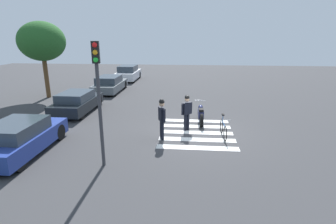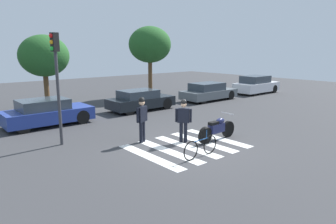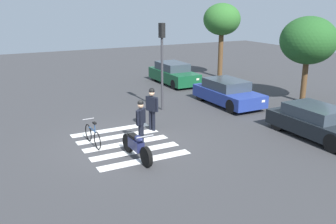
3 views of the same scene
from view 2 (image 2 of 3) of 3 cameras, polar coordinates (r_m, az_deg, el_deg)
ground_plane at (r=12.05m, az=3.43°, el=-6.41°), size 60.00×60.00×0.00m
police_motorcycle at (r=12.86m, az=9.13°, el=-3.17°), size 2.20×0.62×1.07m
leaning_bicycle at (r=10.84m, az=6.14°, el=-6.42°), size 1.71×0.46×1.01m
officer_on_foot at (r=12.34m, az=2.90°, el=-1.05°), size 0.49×0.51×1.77m
officer_by_motorcycle at (r=12.34m, az=-4.87°, el=-0.76°), size 0.65×0.37×1.86m
crosswalk_stripes at (r=12.05m, az=3.43°, el=-6.39°), size 4.05×3.45×0.01m
car_blue_hatchback at (r=16.32m, az=-21.63°, el=-0.10°), size 4.19×1.89×1.33m
car_black_suv at (r=19.09m, az=-5.17°, el=2.20°), size 4.15×1.82×1.27m
car_grey_coupe at (r=22.94m, az=7.53°, el=3.74°), size 4.46×1.88×1.31m
car_white_van at (r=27.45m, az=16.07°, el=4.86°), size 4.35×1.88×1.53m
traffic_light_pole at (r=12.45m, az=-20.07°, el=7.13°), size 0.35×0.29×4.34m
street_tree_mid at (r=20.32m, az=-22.09°, el=9.63°), size 2.97×2.97×4.61m
street_tree_far at (r=24.13m, az=-3.40°, el=12.37°), size 3.26×3.26×5.48m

